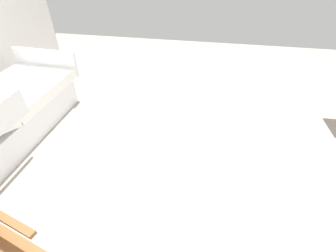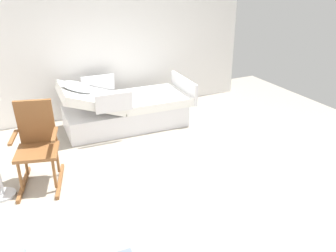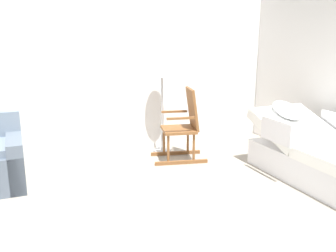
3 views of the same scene
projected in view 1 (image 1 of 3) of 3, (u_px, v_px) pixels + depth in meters
name	position (u px, v px, depth m)	size (l,w,h in m)	color
ground_plane	(185.00, 151.00, 2.89)	(7.29, 7.29, 0.00)	gray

